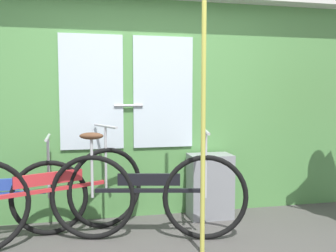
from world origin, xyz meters
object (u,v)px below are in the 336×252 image
at_px(bicycle_leaning_behind, 49,194).
at_px(handrail_pole, 203,114).
at_px(trash_bin_by_wall, 210,186).
at_px(bicycle_by_pole, 148,195).

distance_m(bicycle_leaning_behind, handrail_pole, 1.46).
relative_size(bicycle_leaning_behind, trash_bin_by_wall, 2.61).
relative_size(bicycle_leaning_behind, handrail_pole, 0.77).
xyz_separation_m(trash_bin_by_wall, handrail_pole, (-0.33, -0.79, 0.76)).
bearing_deg(bicycle_leaning_behind, trash_bin_by_wall, -12.67).
bearing_deg(handrail_pole, bicycle_leaning_behind, 156.59).
bearing_deg(bicycle_by_pole, bicycle_leaning_behind, -178.49).
height_order(bicycle_by_pole, handrail_pole, handrail_pole).
relative_size(bicycle_leaning_behind, bicycle_by_pole, 1.01).
bearing_deg(bicycle_leaning_behind, handrail_pole, -46.51).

